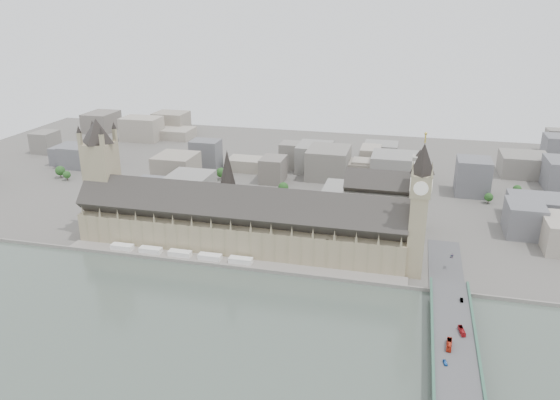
% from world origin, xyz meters
% --- Properties ---
extents(ground, '(900.00, 900.00, 0.00)m').
position_xyz_m(ground, '(0.00, 0.00, 0.00)').
color(ground, '#595651').
rests_on(ground, ground).
extents(embankment_wall, '(600.00, 1.50, 3.00)m').
position_xyz_m(embankment_wall, '(0.00, -15.00, 1.50)').
color(embankment_wall, gray).
rests_on(embankment_wall, ground).
extents(river_terrace, '(270.00, 15.00, 2.00)m').
position_xyz_m(river_terrace, '(0.00, -7.50, 1.00)').
color(river_terrace, gray).
rests_on(river_terrace, ground).
extents(terrace_tents, '(118.00, 7.00, 4.00)m').
position_xyz_m(terrace_tents, '(-40.00, -7.00, 4.00)').
color(terrace_tents, white).
rests_on(terrace_tents, river_terrace).
extents(palace_of_westminster, '(265.00, 40.73, 55.44)m').
position_xyz_m(palace_of_westminster, '(0.00, 19.70, 22.71)').
color(palace_of_westminster, gray).
rests_on(palace_of_westminster, ground).
extents(elizabeth_tower, '(17.00, 17.00, 107.50)m').
position_xyz_m(elizabeth_tower, '(138.00, 8.00, 58.09)').
color(elizabeth_tower, gray).
rests_on(elizabeth_tower, ground).
extents(victoria_tower, '(30.00, 30.00, 100.00)m').
position_xyz_m(victoria_tower, '(-122.00, 26.00, 55.20)').
color(victoria_tower, gray).
rests_on(victoria_tower, ground).
extents(central_tower, '(13.00, 13.00, 48.00)m').
position_xyz_m(central_tower, '(-10.00, 26.00, 57.92)').
color(central_tower, gray).
rests_on(central_tower, ground).
extents(westminster_bridge, '(25.00, 325.00, 10.25)m').
position_xyz_m(westminster_bridge, '(162.00, -87.50, 5.12)').
color(westminster_bridge, '#474749').
rests_on(westminster_bridge, ground).
extents(bridge_parapets, '(25.00, 235.00, 1.15)m').
position_xyz_m(bridge_parapets, '(162.00, -132.00, 10.82)').
color(bridge_parapets, '#36624D').
rests_on(bridge_parapets, westminster_bridge).
extents(westminster_abbey, '(68.00, 36.00, 64.00)m').
position_xyz_m(westminster_abbey, '(110.92, 95.00, 25.08)').
color(westminster_abbey, gray).
rests_on(westminster_abbey, ground).
extents(city_skyline_inland, '(720.00, 360.00, 38.00)m').
position_xyz_m(city_skyline_inland, '(0.00, 245.00, 19.00)').
color(city_skyline_inland, gray).
rests_on(city_skyline_inland, ground).
extents(park_trees, '(110.00, 30.00, 15.00)m').
position_xyz_m(park_trees, '(-10.00, 60.00, 7.50)').
color(park_trees, '#174017').
rests_on(park_trees, ground).
extents(red_bus_north, '(3.62, 11.72, 3.22)m').
position_xyz_m(red_bus_north, '(158.70, -93.04, 11.86)').
color(red_bus_north, red).
rests_on(red_bus_north, westminster_bridge).
extents(red_bus_south, '(4.11, 10.15, 2.76)m').
position_xyz_m(red_bus_south, '(166.37, -77.24, 11.63)').
color(red_bus_south, '#AF151B').
rests_on(red_bus_south, westminster_bridge).
extents(car_blue, '(2.82, 4.94, 1.58)m').
position_xyz_m(car_blue, '(156.17, -109.02, 11.04)').
color(car_blue, '#1A56A9').
rests_on(car_blue, westminster_bridge).
extents(car_silver, '(1.72, 4.83, 1.59)m').
position_xyz_m(car_silver, '(168.62, -40.16, 11.04)').
color(car_silver, gray).
rests_on(car_silver, westminster_bridge).
extents(car_approach, '(2.99, 5.53, 1.52)m').
position_xyz_m(car_approach, '(165.33, 24.37, 11.01)').
color(car_approach, gray).
rests_on(car_approach, westminster_bridge).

